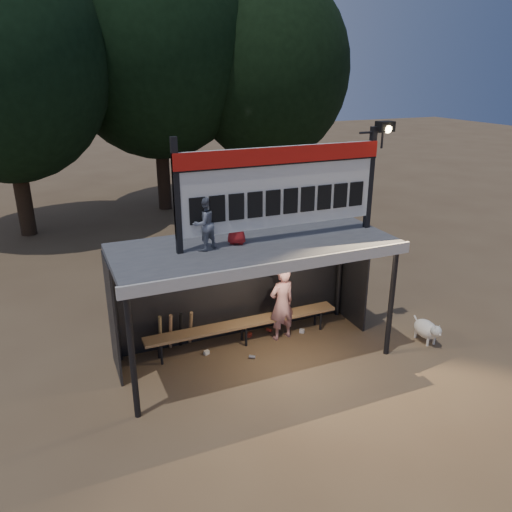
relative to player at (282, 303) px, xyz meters
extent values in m
plane|color=brown|center=(-0.79, -0.45, -0.78)|extent=(80.00, 80.00, 0.00)
imported|color=silver|center=(0.00, 0.00, 0.00)|extent=(0.62, 0.46, 1.56)
imported|color=slate|center=(-1.71, -0.45, 2.00)|extent=(0.56, 0.51, 0.92)
imported|color=maroon|center=(-1.09, -0.38, 1.97)|extent=(0.50, 0.44, 0.85)
cube|color=#424345|center=(-0.79, -0.45, 1.48)|extent=(5.00, 2.00, 0.12)
cube|color=silver|center=(-0.79, -1.47, 1.44)|extent=(5.10, 0.06, 0.20)
cylinder|color=black|center=(-3.19, -1.35, 0.32)|extent=(0.10, 0.10, 2.20)
cylinder|color=black|center=(1.61, -1.35, 0.32)|extent=(0.10, 0.10, 2.20)
cylinder|color=black|center=(-3.19, 0.45, 0.32)|extent=(0.10, 0.10, 2.20)
cylinder|color=black|center=(1.61, 0.45, 0.32)|extent=(0.10, 0.10, 2.20)
cube|color=black|center=(-0.79, 0.55, 0.32)|extent=(5.00, 0.04, 2.20)
cube|color=black|center=(-3.29, 0.05, 0.32)|extent=(0.04, 1.00, 2.20)
cube|color=black|center=(1.71, 0.05, 0.32)|extent=(0.04, 1.00, 2.20)
cylinder|color=black|center=(-0.79, 0.55, 1.37)|extent=(5.00, 0.06, 0.06)
cube|color=black|center=(-2.14, -0.45, 2.49)|extent=(0.10, 0.10, 1.90)
cube|color=black|center=(1.56, -0.45, 2.49)|extent=(0.10, 0.10, 1.90)
cube|color=silver|center=(-0.29, -0.45, 2.49)|extent=(3.80, 0.08, 1.40)
cube|color=red|center=(-0.29, -0.50, 3.05)|extent=(3.80, 0.04, 0.28)
cube|color=black|center=(-0.29, -0.50, 2.90)|extent=(3.80, 0.02, 0.03)
cube|color=black|center=(-1.82, -0.50, 2.24)|extent=(0.27, 0.03, 0.45)
cube|color=black|center=(-1.48, -0.50, 2.24)|extent=(0.27, 0.03, 0.45)
cube|color=black|center=(-1.14, -0.50, 2.24)|extent=(0.27, 0.03, 0.45)
cube|color=black|center=(-0.80, -0.50, 2.24)|extent=(0.27, 0.03, 0.45)
cube|color=black|center=(-0.46, -0.50, 2.24)|extent=(0.27, 0.03, 0.45)
cube|color=black|center=(-0.12, -0.50, 2.24)|extent=(0.27, 0.03, 0.45)
cube|color=black|center=(0.22, -0.50, 2.24)|extent=(0.27, 0.03, 0.45)
cube|color=black|center=(0.56, -0.50, 2.24)|extent=(0.27, 0.03, 0.45)
cube|color=black|center=(0.90, -0.50, 2.24)|extent=(0.27, 0.03, 0.45)
cube|color=black|center=(1.24, -0.50, 2.24)|extent=(0.27, 0.03, 0.45)
cylinder|color=black|center=(1.51, -0.45, 3.34)|extent=(0.50, 0.04, 0.04)
cylinder|color=black|center=(1.76, -0.45, 3.19)|extent=(0.04, 0.04, 0.30)
cube|color=black|center=(1.76, -0.50, 3.44)|extent=(0.30, 0.22, 0.18)
sphere|color=#FFD88C|center=(1.76, -0.59, 3.40)|extent=(0.14, 0.14, 0.14)
cube|color=#997248|center=(-0.79, 0.10, -0.33)|extent=(4.00, 0.35, 0.06)
cylinder|color=black|center=(-2.49, -0.02, -0.55)|extent=(0.05, 0.05, 0.45)
cylinder|color=black|center=(-2.49, 0.22, -0.55)|extent=(0.05, 0.05, 0.45)
cylinder|color=black|center=(-0.79, -0.02, -0.55)|extent=(0.05, 0.05, 0.45)
cylinder|color=black|center=(-0.79, 0.22, -0.55)|extent=(0.05, 0.05, 0.45)
cylinder|color=black|center=(0.91, -0.02, -0.55)|extent=(0.05, 0.05, 0.45)
cylinder|color=black|center=(0.91, 0.22, -0.55)|extent=(0.05, 0.05, 0.45)
cylinder|color=#322216|center=(-4.79, 9.55, 1.09)|extent=(0.50, 0.50, 3.74)
ellipsoid|color=black|center=(-4.79, 9.55, 4.75)|extent=(6.46, 6.46, 7.48)
cylinder|color=black|center=(0.21, 11.05, 1.31)|extent=(0.50, 0.50, 4.18)
ellipsoid|color=black|center=(0.21, 11.05, 5.40)|extent=(7.22, 7.22, 8.36)
cylinder|color=black|center=(4.21, 10.05, 0.98)|extent=(0.50, 0.50, 3.52)
ellipsoid|color=black|center=(4.21, 10.05, 4.42)|extent=(6.08, 6.08, 7.04)
ellipsoid|color=silver|center=(2.63, -1.26, -0.51)|extent=(0.36, 0.58, 0.36)
sphere|color=white|center=(2.63, -1.54, -0.42)|extent=(0.22, 0.22, 0.22)
cone|color=beige|center=(2.63, -1.64, -0.44)|extent=(0.10, 0.10, 0.10)
cone|color=beige|center=(2.58, -1.56, -0.32)|extent=(0.06, 0.06, 0.07)
cone|color=beige|center=(2.68, -1.56, -0.32)|extent=(0.06, 0.06, 0.07)
cylinder|color=white|center=(2.55, -1.44, -0.69)|extent=(0.05, 0.05, 0.18)
cylinder|color=silver|center=(2.71, -1.44, -0.69)|extent=(0.05, 0.05, 0.18)
cylinder|color=beige|center=(2.55, -1.08, -0.69)|extent=(0.05, 0.05, 0.18)
cylinder|color=beige|center=(2.71, -1.08, -0.69)|extent=(0.05, 0.05, 0.18)
cylinder|color=beige|center=(2.63, -0.96, -0.44)|extent=(0.04, 0.16, 0.14)
cylinder|color=#9B7A48|center=(-2.41, 0.37, -0.35)|extent=(0.09, 0.27, 0.84)
cylinder|color=#A4744C|center=(-2.21, 0.37, -0.35)|extent=(0.07, 0.30, 0.83)
cylinder|color=black|center=(-2.01, 0.37, -0.35)|extent=(0.09, 0.33, 0.83)
cylinder|color=#997247|center=(-1.81, 0.37, -0.35)|extent=(0.08, 0.35, 0.82)
cube|color=red|center=(-0.59, 0.29, -0.74)|extent=(0.12, 0.12, 0.08)
cylinder|color=#B1B1B6|center=(-0.86, -0.50, -0.74)|extent=(0.14, 0.12, 0.07)
cube|color=silver|center=(-1.61, -0.02, -0.74)|extent=(0.12, 0.10, 0.08)
cylinder|color=#AA2D1D|center=(-0.13, 0.33, -0.74)|extent=(0.11, 0.14, 0.07)
cube|color=#B8B8BD|center=(0.49, 0.01, -0.74)|extent=(0.12, 0.12, 0.08)
camera|label=1|loc=(-4.02, -8.12, 4.40)|focal=35.00mm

